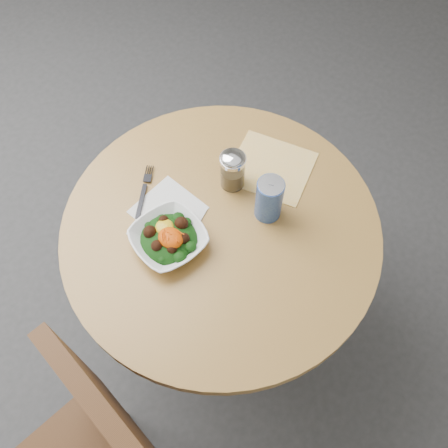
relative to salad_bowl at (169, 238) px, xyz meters
The scene contains 8 objects.
ground 0.79m from the salad_bowl, 55.74° to the left, with size 6.00×6.00×0.00m, color #323235.
table 0.27m from the salad_bowl, 55.74° to the left, with size 0.90×0.90×0.75m.
cloth_napkin 0.39m from the salad_bowl, 76.48° to the left, with size 0.23×0.21×0.00m, color #F8A10D.
paper_napkins 0.09m from the salad_bowl, 132.15° to the left, with size 0.21×0.22×0.00m.
salad_bowl is the anchor object (origin of this frame).
fork 0.19m from the salad_bowl, 150.90° to the left, with size 0.10×0.17×0.00m.
spice_shaker 0.27m from the salad_bowl, 83.95° to the left, with size 0.07×0.07×0.13m.
beverage_can 0.29m from the salad_bowl, 55.08° to the left, with size 0.08×0.08×0.14m.
Camera 1 is at (0.40, -0.55, 1.97)m, focal length 40.00 mm.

